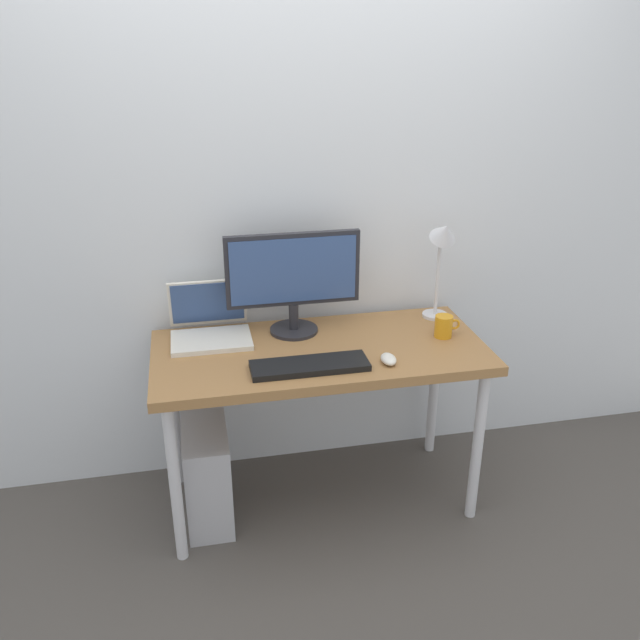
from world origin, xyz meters
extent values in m
plane|color=#4C4742|center=(0.00, 0.00, 0.00)|extent=(6.00, 6.00, 0.00)
cube|color=silver|center=(0.00, 0.37, 1.30)|extent=(4.40, 0.04, 2.60)
cube|color=olive|center=(0.00, 0.00, 0.71)|extent=(1.32, 0.61, 0.04)
cylinder|color=silver|center=(-0.60, -0.25, 0.35)|extent=(0.04, 0.04, 0.69)
cylinder|color=silver|center=(0.60, -0.25, 0.35)|extent=(0.04, 0.04, 0.69)
cylinder|color=silver|center=(-0.60, 0.25, 0.35)|extent=(0.04, 0.04, 0.69)
cylinder|color=silver|center=(0.60, 0.25, 0.35)|extent=(0.04, 0.04, 0.69)
cylinder|color=#232328|center=(-0.08, 0.18, 0.74)|extent=(0.20, 0.20, 0.01)
cylinder|color=#232328|center=(-0.08, 0.18, 0.80)|extent=(0.04, 0.04, 0.11)
cube|color=#232328|center=(-0.08, 0.18, 1.01)|extent=(0.55, 0.03, 0.30)
cube|color=#334C7F|center=(-0.08, 0.16, 1.01)|extent=(0.51, 0.01, 0.26)
cube|color=silver|center=(-0.42, 0.14, 0.74)|extent=(0.32, 0.22, 0.02)
cube|color=silver|center=(-0.42, 0.27, 0.85)|extent=(0.32, 0.06, 0.21)
cube|color=#334C7F|center=(-0.42, 0.26, 0.85)|extent=(0.30, 0.05, 0.18)
cylinder|color=silver|center=(0.56, 0.21, 0.74)|extent=(0.11, 0.11, 0.01)
cylinder|color=silver|center=(0.56, 0.21, 0.92)|extent=(0.02, 0.02, 0.35)
cone|color=silver|center=(0.56, 0.17, 1.13)|extent=(0.11, 0.14, 0.13)
cube|color=black|center=(-0.07, -0.17, 0.74)|extent=(0.44, 0.14, 0.02)
ellipsoid|color=silver|center=(0.23, -0.18, 0.75)|extent=(0.06, 0.09, 0.03)
cylinder|color=orange|center=(0.52, 0.00, 0.78)|extent=(0.07, 0.07, 0.09)
torus|color=orange|center=(0.56, 0.00, 0.78)|extent=(0.05, 0.01, 0.05)
cube|color=#B2B2B7|center=(-0.48, -0.03, 0.21)|extent=(0.18, 0.36, 0.42)
camera|label=1|loc=(-0.48, -2.30, 1.88)|focal=36.98mm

